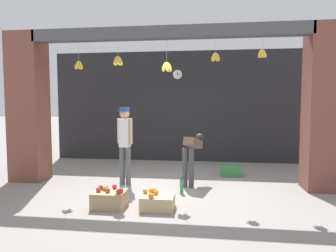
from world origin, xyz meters
name	(u,v)px	position (x,y,z in m)	size (l,w,h in m)	color
ground_plane	(165,188)	(0.00, 0.00, 0.00)	(60.00, 60.00, 0.00)	gray
shop_back_wall	(179,107)	(0.00, 2.94, 1.60)	(7.44, 0.12, 3.20)	#232326
shop_pillar_left	(29,108)	(-3.07, 0.30, 1.60)	(0.70, 0.60, 3.20)	brown
shop_pillar_right	(325,108)	(3.07, 0.30, 1.60)	(0.70, 0.60, 3.20)	brown
storefront_awning	(166,34)	(0.00, 0.12, 3.05)	(5.54, 0.28, 0.90)	#4C4C51
shopkeeper	(125,140)	(-0.87, 0.17, 0.94)	(0.34, 0.28, 1.61)	#56565B
worker_stooping	(192,152)	(0.52, 0.34, 0.69)	(0.43, 0.78, 1.04)	#424247
fruit_crate_oranges	(157,202)	(0.04, -1.19, 0.12)	(0.53, 0.41, 0.30)	tan
fruit_crate_apples	(110,198)	(-0.76, -1.19, 0.14)	(0.52, 0.43, 0.34)	tan
produce_box_green	(231,171)	(1.39, 1.23, 0.12)	(0.46, 0.36, 0.24)	#387A42
water_bottle	(182,186)	(0.35, -0.30, 0.14)	(0.07, 0.07, 0.30)	#38934C
wall_clock	(177,74)	(-0.04, 2.86, 2.53)	(0.28, 0.03, 0.28)	black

